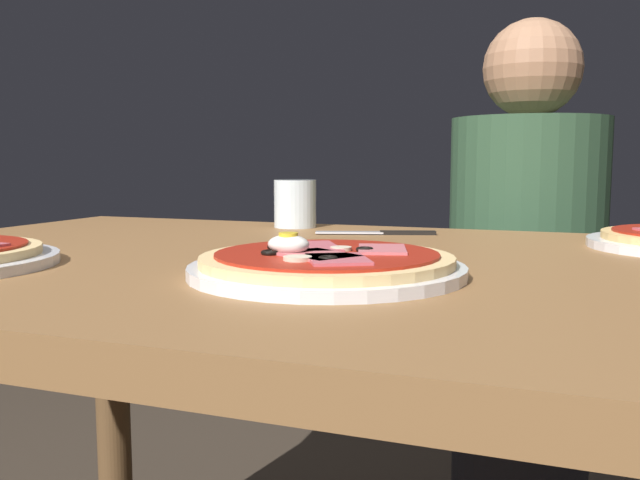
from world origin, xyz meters
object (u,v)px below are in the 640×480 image
Objects in this scene: pizza_foreground at (326,264)px; water_glass_near at (295,207)px; diner_person at (524,317)px; dining_table at (303,348)px; knife at (384,233)px.

water_glass_near is at bearing 116.35° from pizza_foreground.
diner_person is at bearing 80.24° from pizza_foreground.
diner_person is (0.22, 0.71, -0.10)m from dining_table.
pizza_foreground is at bearing -58.12° from dining_table.
water_glass_near is 0.07× the size of diner_person.
pizza_foreground is 0.52m from water_glass_near.
dining_table is 4.40× the size of pizza_foreground.
knife is (0.18, -0.06, -0.03)m from water_glass_near.
water_glass_near is 0.19m from knife.
pizza_foreground is 0.25× the size of diner_person.
diner_person is (0.19, 0.42, -0.22)m from knife.
knife is (-0.05, 0.41, -0.01)m from pizza_foreground.
water_glass_near reaches higher than knife.
diner_person is at bearing 65.40° from knife.
water_glass_near is at bearing 43.97° from diner_person.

